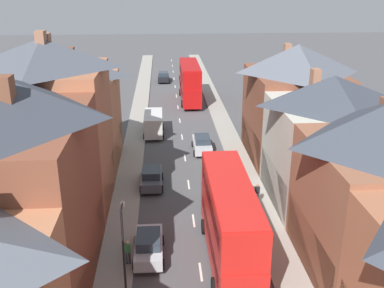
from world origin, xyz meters
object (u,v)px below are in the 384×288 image
delivery_van (153,123)px  car_parked_right_a (164,77)px  car_near_blue (152,177)px  pedestrian_mid_right (257,193)px  car_near_silver (185,76)px  double_decker_bus_mid_street (229,221)px  car_parked_left_a (233,198)px  car_mid_black (202,144)px  car_parked_left_b (149,245)px  pedestrian_mid_left (128,251)px  street_lamp (124,246)px  double_decker_bus_lead (190,82)px

delivery_van → car_parked_right_a: bearing=87.2°
car_near_blue → pedestrian_mid_right: 8.94m
car_near_silver → delivery_van: bearing=-100.2°
double_decker_bus_mid_street → car_near_blue: size_ratio=2.67×
car_parked_left_a → car_mid_black: (-1.30, 11.83, 0.04)m
car_parked_left_b → delivery_van: bearing=90.0°
car_parked_left_a → pedestrian_mid_right: pedestrian_mid_right is taller
delivery_van → pedestrian_mid_right: 18.77m
car_near_silver → double_decker_bus_mid_street: bearing=-90.0°
car_mid_black → pedestrian_mid_left: size_ratio=2.68×
car_near_blue → pedestrian_mid_left: 10.98m
double_decker_bus_mid_street → car_near_silver: double_decker_bus_mid_street is taller
pedestrian_mid_left → car_parked_right_a: bearing=87.1°
double_decker_bus_mid_street → car_parked_right_a: 50.74m
car_parked_right_a → pedestrian_mid_left: bearing=-92.9°
car_near_blue → car_parked_left_b: car_parked_left_b is taller
street_lamp → delivery_van: bearing=87.6°
car_parked_left_b → street_lamp: bearing=-107.2°
car_parked_left_a → delivery_van: delivery_van is taller
pedestrian_mid_right → delivery_van: bearing=115.6°
car_near_silver → car_mid_black: (0.00, -32.63, 0.04)m
car_near_silver → street_lamp: 54.52m
car_parked_right_a → pedestrian_mid_left: size_ratio=2.48×
car_near_silver → car_mid_black: car_mid_black is taller
car_near_silver → car_mid_black: size_ratio=0.96×
car_near_silver → pedestrian_mid_right: bearing=-85.8°
car_mid_black → delivery_van: delivery_van is taller
delivery_van → pedestrian_mid_left: (-1.24, -24.08, -0.30)m
car_mid_black → pedestrian_mid_left: pedestrian_mid_left is taller
delivery_van → car_near_silver: bearing=79.8°
car_near_blue → car_near_silver: car_near_blue is taller
pedestrian_mid_left → car_parked_left_b: bearing=34.1°
car_near_silver → car_parked_right_a: car_parked_right_a is taller
car_near_silver → car_parked_left_b: (-4.90, -50.41, 0.03)m
car_near_blue → car_parked_left_b: bearing=-90.0°
car_near_blue → car_parked_left_b: 10.07m
car_parked_right_a → pedestrian_mid_right: bearing=-81.1°
double_decker_bus_lead → double_decker_bus_mid_street: bearing=-90.0°
car_parked_left_a → car_mid_black: 11.90m
car_parked_left_a → pedestrian_mid_right: bearing=10.5°
car_parked_left_a → car_mid_black: bearing=96.3°
double_decker_bus_mid_street → car_near_blue: (-4.89, 10.86, -1.98)m
pedestrian_mid_left → pedestrian_mid_right: same height
double_decker_bus_mid_street → car_parked_right_a: size_ratio=2.70×
double_decker_bus_lead → car_parked_left_b: size_ratio=2.55×
double_decker_bus_lead → double_decker_bus_mid_street: (0.00, -37.89, 0.00)m
car_near_blue → car_parked_left_a: (6.20, -4.11, -0.03)m
double_decker_bus_mid_street → car_mid_black: 18.68m
car_parked_right_a → delivery_van: delivery_van is taller
street_lamp → double_decker_bus_lead: bearing=81.6°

